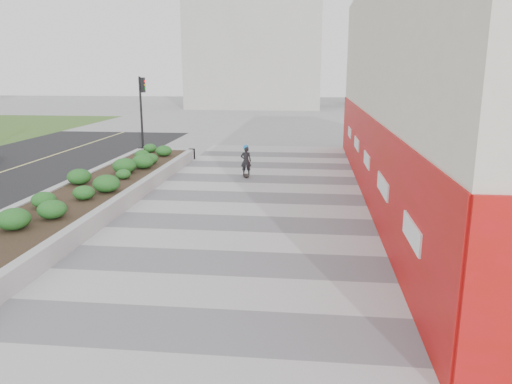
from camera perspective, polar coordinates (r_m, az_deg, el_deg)
ground at (r=10.53m, az=-5.27°, el=-11.69°), size 160.00×160.00×0.00m
walkway at (r=13.25m, az=-2.71°, el=-6.16°), size 8.00×36.00×0.01m
building at (r=18.97m, az=21.95°, el=11.14°), size 6.04×24.08×8.00m
planter at (r=18.40m, az=-17.92°, el=0.19°), size 3.00×18.00×0.90m
traffic_signal_near at (r=28.40m, az=-12.90°, el=9.84°), size 0.33×0.28×4.20m
distant_bldg_north_l at (r=64.92m, az=0.02°, el=18.55°), size 16.00×12.00×20.00m
distant_bldg_north_r at (r=70.92m, az=17.76°, el=19.15°), size 14.00×10.00×24.00m
manhole_cover at (r=13.19m, az=-0.55°, el=-6.25°), size 0.44×0.44×0.01m
skateboarder at (r=21.59m, az=-1.15°, el=3.60°), size 0.52×0.74×1.42m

